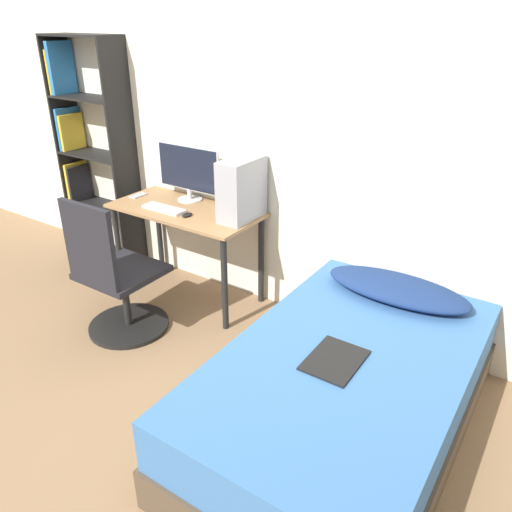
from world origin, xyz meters
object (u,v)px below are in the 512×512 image
object	(u,v)px
pc_tower	(242,189)
monitor	(188,171)
bookshelf	(89,153)
office_chair	(116,285)
bed	(344,394)
keyboard	(164,209)

from	to	relation	value
pc_tower	monitor	bearing A→B (deg)	170.43
bookshelf	office_chair	bearing A→B (deg)	-35.27
bookshelf	bed	bearing A→B (deg)	-15.84
pc_tower	bed	bearing A→B (deg)	-32.37
office_chair	monitor	bearing A→B (deg)	92.89
bookshelf	bed	xyz separation A→B (m)	(2.81, -0.80, -0.69)
bed	bookshelf	bearing A→B (deg)	164.16
bookshelf	pc_tower	world-z (taller)	bookshelf
office_chair	bed	distance (m)	1.67
pc_tower	bookshelf	bearing A→B (deg)	177.77
bed	office_chair	bearing A→B (deg)	-179.71
monitor	pc_tower	bearing A→B (deg)	-9.57
bookshelf	bed	distance (m)	3.00
office_chair	monitor	world-z (taller)	monitor
bed	keyboard	bearing A→B (deg)	162.31
keyboard	pc_tower	world-z (taller)	pc_tower
office_chair	monitor	size ratio (longest dim) A/B	1.74
monitor	pc_tower	xyz separation A→B (m)	(0.56, -0.09, -0.02)
bed	keyboard	world-z (taller)	keyboard
bookshelf	bed	size ratio (longest dim) A/B	1.00
monitor	keyboard	distance (m)	0.35
keyboard	bookshelf	bearing A→B (deg)	167.15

